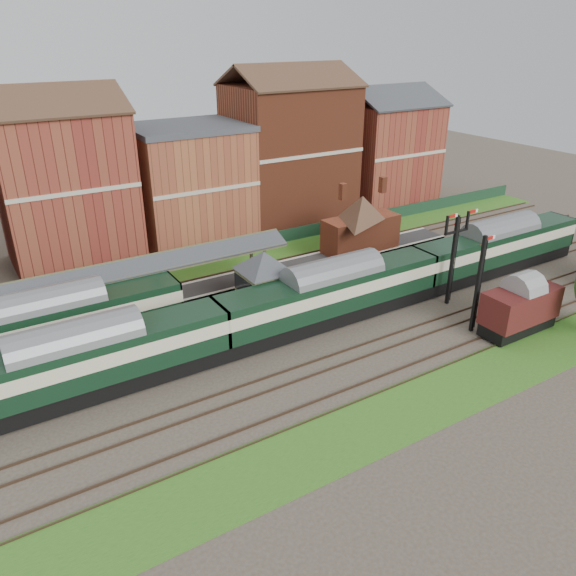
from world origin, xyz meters
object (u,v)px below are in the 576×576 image
signal_box (264,284)px  dmu_train (332,293)px  platform_railcar (51,324)px  goods_van_a (520,307)px  semaphore_bracket (453,254)px

signal_box → dmu_train: bearing=-36.5°
signal_box → platform_railcar: size_ratio=0.31×
platform_railcar → goods_van_a: bearing=-26.1°
semaphore_bracket → goods_van_a: 6.99m
dmu_train → goods_van_a: (11.47, -9.00, -0.44)m
signal_box → goods_van_a: (15.86, -12.25, -0.99)m
goods_van_a → signal_box: bearing=142.3°
semaphore_bracket → platform_railcar: size_ratio=0.43×
semaphore_bracket → goods_van_a: (0.82, -6.50, -2.44)m
signal_box → semaphore_bracket: bearing=-20.9°
dmu_train → goods_van_a: size_ratio=9.24×
dmu_train → semaphore_bracket: bearing=-13.2°
semaphore_bracket → dmu_train: bearing=166.8°
semaphore_bracket → goods_van_a: bearing=-82.8°
signal_box → goods_van_a: size_ratio=0.94×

